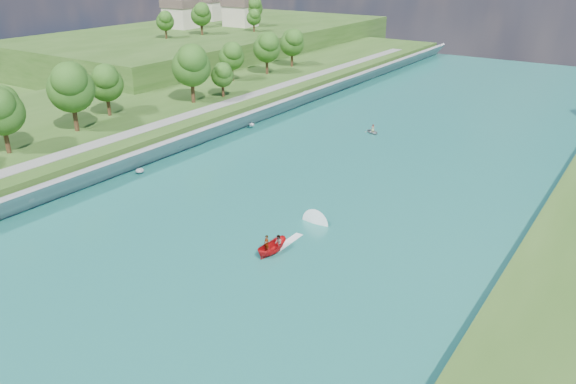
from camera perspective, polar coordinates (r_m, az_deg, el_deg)
The scene contains 11 objects.
ground at distance 62.39m, azimuth -6.81°, elevation -5.77°, with size 260.00×260.00×0.00m, color #2D5119.
river_water at distance 76.97m, azimuth 2.86°, elevation 0.19°, with size 55.00×240.00×0.10m, color #1B665A.
berm_west at distance 109.43m, azimuth -20.24°, elevation 6.70°, with size 45.00×240.00×3.50m, color #2D5119.
ridge_west at distance 182.37m, azimuth -7.35°, elevation 14.84°, with size 60.00×120.00×9.00m, color #2D5119.
riprap_bank at distance 91.07m, azimuth -11.43°, elevation 4.60°, with size 4.03×236.00×4.21m.
riverside_path at distance 95.69m, azimuth -14.06°, elevation 6.35°, with size 3.00×200.00×0.10m, color gray.
ridge_houses at distance 189.16m, azimuth -7.94°, elevation 17.78°, with size 29.50×29.50×8.40m.
trees_west at distance 96.34m, azimuth -21.66°, elevation 9.05°, with size 16.71×151.37×13.52m.
trees_ridge at distance 170.33m, azimuth -6.69°, elevation 17.47°, with size 15.57×40.19×10.68m.
motorboat at distance 61.60m, azimuth -0.84°, elevation -5.13°, with size 3.60×18.95×2.22m.
raft at distance 102.77m, azimuth 8.60°, elevation 6.13°, with size 3.70×3.50×1.63m.
Camera 1 is at (36.48, -40.87, 29.86)m, focal length 35.00 mm.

